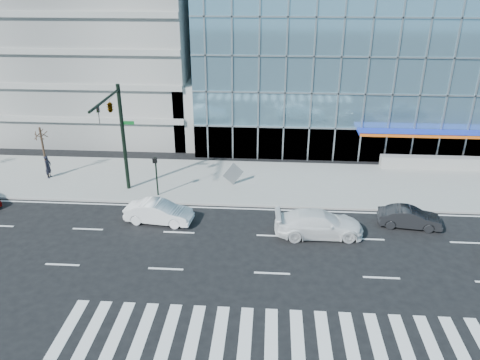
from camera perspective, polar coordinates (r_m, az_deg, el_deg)
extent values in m
plane|color=black|center=(29.93, 3.97, -6.80)|extent=(160.00, 160.00, 0.00)
cube|color=gray|center=(36.97, 4.05, -0.25)|extent=(120.00, 8.00, 0.15)
cube|color=#6C9DB5|center=(54.13, 19.88, 14.61)|extent=(42.00, 26.00, 15.00)
cube|color=gray|center=(55.49, -17.74, 17.72)|extent=(24.00, 24.00, 20.00)
cube|color=gray|center=(45.71, -3.41, 8.57)|extent=(6.00, 8.00, 6.00)
cylinder|color=black|center=(35.24, -14.02, 4.94)|extent=(0.28, 0.28, 8.00)
cylinder|color=black|center=(31.68, -16.15, 9.35)|extent=(0.18, 5.60, 0.18)
imported|color=black|center=(30.57, -16.86, 7.56)|extent=(0.18, 0.22, 1.10)
imported|color=black|center=(32.56, -15.58, 8.71)|extent=(0.48, 2.24, 0.90)
cube|color=#0C591E|center=(34.73, -13.51, 6.80)|extent=(0.90, 0.05, 0.25)
cylinder|color=black|center=(34.57, -10.13, 0.45)|extent=(0.12, 0.12, 3.00)
cube|color=black|center=(33.94, -10.34, 2.35)|extent=(0.30, 0.25, 0.35)
cylinder|color=#332319|center=(39.80, -22.77, 3.06)|extent=(0.16, 0.16, 4.20)
ellipsoid|color=#332319|center=(39.27, -23.17, 5.34)|extent=(1.10, 1.10, 0.90)
imported|color=white|center=(29.98, 9.59, -5.27)|extent=(5.68, 2.57, 1.61)
imported|color=white|center=(31.51, -9.86, -3.87)|extent=(4.62, 2.06, 1.47)
imported|color=black|center=(32.49, 19.96, -4.32)|extent=(4.15, 1.87, 1.32)
imported|color=black|center=(40.20, -22.36, 1.53)|extent=(0.49, 0.71, 1.86)
cube|color=gray|center=(35.92, -0.84, 0.78)|extent=(1.57, 1.05, 1.84)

